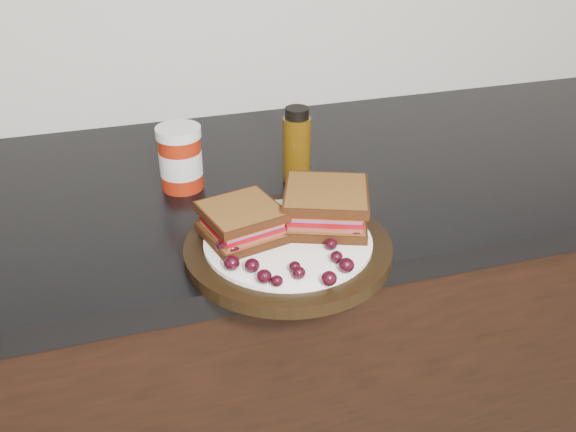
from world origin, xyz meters
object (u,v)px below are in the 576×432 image
at_px(plate, 288,249).
at_px(condiment_jar, 181,158).
at_px(oil_bottle, 297,145).
at_px(sandwich_left, 242,222).

bearing_deg(plate, condiment_jar, 113.81).
bearing_deg(oil_bottle, condiment_jar, 171.25).
xyz_separation_m(sandwich_left, condiment_jar, (-0.05, 0.21, 0.01)).
bearing_deg(plate, oil_bottle, 69.53).
relative_size(plate, sandwich_left, 2.89).
height_order(plate, condiment_jar, condiment_jar).
relative_size(plate, condiment_jar, 2.68).
bearing_deg(sandwich_left, condiment_jar, 89.28).
bearing_deg(sandwich_left, plate, -37.78).
distance_m(sandwich_left, oil_bottle, 0.23).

